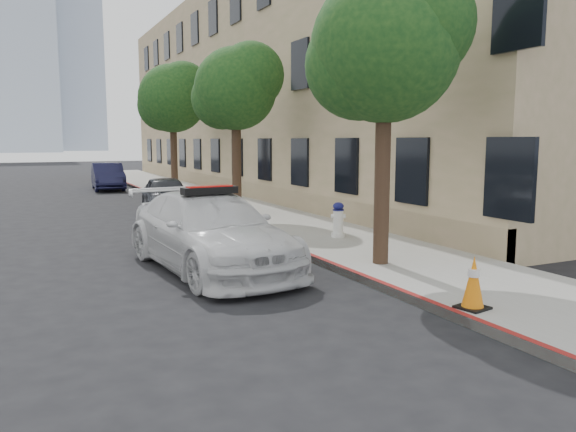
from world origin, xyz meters
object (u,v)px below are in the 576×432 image
(police_car, at_px, (210,231))
(fire_hydrant, at_px, (338,220))
(parked_car_far, at_px, (108,176))
(traffic_cone, at_px, (473,283))
(parked_car_mid, at_px, (166,195))

(police_car, xyz_separation_m, fire_hydrant, (3.72, 1.36, -0.18))
(parked_car_far, relative_size, fire_hydrant, 4.77)
(parked_car_far, height_order, traffic_cone, parked_car_far)
(police_car, height_order, fire_hydrant, police_car)
(parked_car_mid, relative_size, parked_car_far, 0.91)
(parked_car_far, xyz_separation_m, traffic_cone, (1.65, -24.09, -0.15))
(parked_car_mid, relative_size, traffic_cone, 4.93)
(parked_car_far, bearing_deg, fire_hydrant, -77.25)
(police_car, height_order, parked_car_mid, police_car)
(parked_car_mid, bearing_deg, traffic_cone, -78.29)
(police_car, xyz_separation_m, parked_car_mid, (1.26, 8.96, -0.11))
(parked_car_mid, bearing_deg, parked_car_far, 99.58)
(parked_car_mid, height_order, parked_car_far, parked_car_far)
(police_car, bearing_deg, fire_hydrant, 14.86)
(parked_car_mid, xyz_separation_m, traffic_cone, (1.15, -13.57, -0.11))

